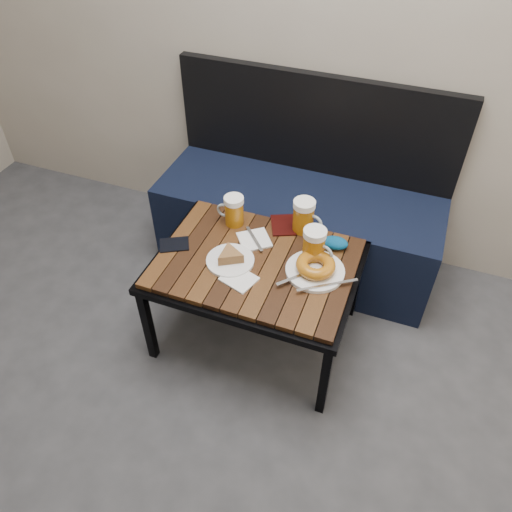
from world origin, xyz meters
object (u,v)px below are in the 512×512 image
(beer_mug_right, at_px, (314,245))
(plate_bagel, at_px, (315,268))
(passport_burgundy, at_px, (283,225))
(passport_navy, at_px, (174,244))
(knit_pouch, at_px, (335,243))
(plate_pie, at_px, (230,258))
(beer_mug_centre, at_px, (304,216))
(cafe_table, at_px, (256,269))
(bench, at_px, (298,218))
(beer_mug_left, at_px, (234,210))

(beer_mug_right, height_order, plate_bagel, beer_mug_right)
(beer_mug_right, xyz_separation_m, passport_burgundy, (-0.18, 0.16, -0.07))
(passport_navy, distance_m, knit_pouch, 0.68)
(passport_burgundy, relative_size, knit_pouch, 1.30)
(plate_bagel, distance_m, passport_burgundy, 0.32)
(plate_pie, distance_m, knit_pouch, 0.45)
(passport_burgundy, bearing_deg, beer_mug_right, -64.81)
(passport_navy, bearing_deg, plate_bagel, 66.25)
(beer_mug_centre, height_order, knit_pouch, beer_mug_centre)
(beer_mug_right, bearing_deg, passport_navy, -149.72)
(cafe_table, distance_m, passport_burgundy, 0.26)
(beer_mug_right, distance_m, knit_pouch, 0.13)
(bench, xyz_separation_m, beer_mug_centre, (0.10, -0.31, 0.28))
(bench, relative_size, passport_burgundy, 9.77)
(passport_navy, bearing_deg, knit_pouch, 80.83)
(plate_bagel, bearing_deg, plate_pie, -169.56)
(bench, xyz_separation_m, beer_mug_left, (-0.20, -0.37, 0.27))
(passport_navy, bearing_deg, beer_mug_left, 112.83)
(beer_mug_left, height_order, plate_pie, beer_mug_left)
(bench, height_order, beer_mug_centre, bench)
(cafe_table, height_order, beer_mug_left, beer_mug_left)
(knit_pouch, bearing_deg, beer_mug_left, 179.93)
(cafe_table, distance_m, knit_pouch, 0.35)
(beer_mug_centre, relative_size, plate_pie, 0.77)
(passport_burgundy, distance_m, knit_pouch, 0.26)
(beer_mug_centre, relative_size, plate_bagel, 0.52)
(beer_mug_centre, bearing_deg, beer_mug_right, -48.79)
(cafe_table, relative_size, passport_navy, 6.87)
(beer_mug_right, height_order, passport_navy, beer_mug_right)
(passport_burgundy, bearing_deg, beer_mug_centre, -20.72)
(beer_mug_left, relative_size, beer_mug_right, 0.92)
(passport_navy, bearing_deg, bench, 118.95)
(beer_mug_right, relative_size, passport_burgundy, 1.06)
(plate_pie, distance_m, plate_bagel, 0.35)
(beer_mug_centre, relative_size, passport_burgundy, 1.07)
(plate_pie, bearing_deg, knit_pouch, 32.18)
(beer_mug_centre, height_order, plate_pie, beer_mug_centre)
(plate_bagel, height_order, knit_pouch, plate_bagel)
(plate_bagel, bearing_deg, beer_mug_centre, 116.93)
(beer_mug_left, bearing_deg, passport_burgundy, -164.04)
(cafe_table, bearing_deg, plate_pie, -156.92)
(beer_mug_left, distance_m, beer_mug_right, 0.41)
(beer_mug_left, height_order, plate_bagel, beer_mug_left)
(cafe_table, relative_size, beer_mug_right, 5.55)
(beer_mug_left, bearing_deg, passport_navy, 52.24)
(bench, height_order, knit_pouch, bench)
(passport_burgundy, bearing_deg, beer_mug_left, 171.45)
(passport_burgundy, bearing_deg, cafe_table, -121.13)
(beer_mug_left, bearing_deg, cafe_table, 133.05)
(bench, relative_size, beer_mug_centre, 9.15)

